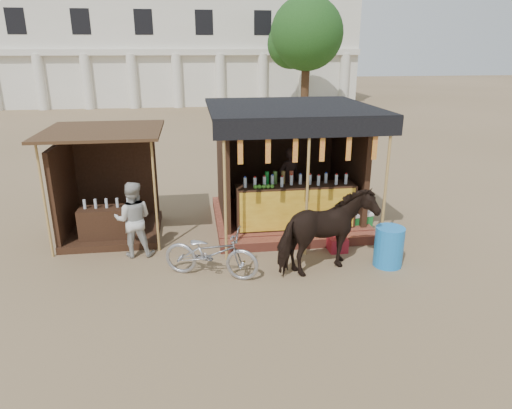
{
  "coord_description": "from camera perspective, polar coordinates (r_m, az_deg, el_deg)",
  "views": [
    {
      "loc": [
        -1.18,
        -6.68,
        3.98
      ],
      "look_at": [
        0.0,
        1.6,
        1.1
      ],
      "focal_mm": 32.0,
      "sensor_mm": 36.0,
      "label": 1
    }
  ],
  "objects": [
    {
      "name": "background_building",
      "position": [
        36.63,
        -9.91,
        18.74
      ],
      "size": [
        26.0,
        7.45,
        8.18
      ],
      "color": "silver",
      "rests_on": "ground"
    },
    {
      "name": "bystander",
      "position": [
        9.33,
        -15.09,
        -1.81
      ],
      "size": [
        0.77,
        0.61,
        1.54
      ],
      "primitive_type": "imported",
      "rotation": [
        0.0,
        0.0,
        3.1
      ],
      "color": "#B9B8B2",
      "rests_on": "ground"
    },
    {
      "name": "blue_barrel",
      "position": [
        9.09,
        16.26,
        -5.07
      ],
      "size": [
        0.56,
        0.56,
        0.78
      ],
      "primitive_type": "cylinder",
      "rotation": [
        0.0,
        0.0,
        0.02
      ],
      "color": "blue",
      "rests_on": "ground"
    },
    {
      "name": "red_crate",
      "position": [
        9.58,
        10.13,
        -4.88
      ],
      "size": [
        0.37,
        0.38,
        0.3
      ],
      "primitive_type": "cube",
      "rotation": [
        0.0,
        0.0,
        0.02
      ],
      "color": "maroon",
      "rests_on": "ground"
    },
    {
      "name": "main_stall",
      "position": [
        10.68,
        4.01,
        2.89
      ],
      "size": [
        3.6,
        3.61,
        2.78
      ],
      "color": "#984332",
      "rests_on": "ground"
    },
    {
      "name": "tree",
      "position": [
        29.66,
        5.9,
        20.17
      ],
      "size": [
        4.5,
        4.4,
        7.0
      ],
      "color": "#382314",
      "rests_on": "ground"
    },
    {
      "name": "secondary_stall",
      "position": [
        10.58,
        -18.55,
        0.79
      ],
      "size": [
        2.4,
        2.4,
        2.38
      ],
      "color": "#351F13",
      "rests_on": "ground"
    },
    {
      "name": "motorbike",
      "position": [
        8.33,
        -5.65,
        -6.04
      ],
      "size": [
        1.87,
        1.21,
        0.93
      ],
      "primitive_type": "imported",
      "rotation": [
        0.0,
        0.0,
        1.2
      ],
      "color": "#9FA1A8",
      "rests_on": "ground"
    },
    {
      "name": "ground",
      "position": [
        7.86,
        1.67,
        -11.42
      ],
      "size": [
        120.0,
        120.0,
        0.0
      ],
      "primitive_type": "plane",
      "color": "#846B4C",
      "rests_on": "ground"
    },
    {
      "name": "cow",
      "position": [
        8.43,
        8.8,
        -3.53
      ],
      "size": [
        2.03,
        1.46,
        1.56
      ],
      "primitive_type": "imported",
      "rotation": [
        0.0,
        0.0,
        1.95
      ],
      "color": "black",
      "rests_on": "ground"
    },
    {
      "name": "cooler",
      "position": [
        10.64,
        12.38,
        -2.08
      ],
      "size": [
        0.72,
        0.57,
        0.46
      ],
      "color": "#19722A",
      "rests_on": "ground"
    }
  ]
}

